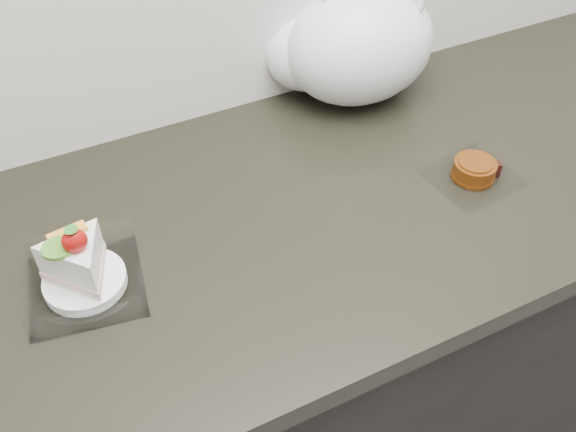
{
  "coord_description": "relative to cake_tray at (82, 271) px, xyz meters",
  "views": [
    {
      "loc": [
        -0.39,
        1.02,
        1.61
      ],
      "look_at": [
        -0.08,
        1.64,
        0.94
      ],
      "focal_mm": 40.0,
      "sensor_mm": 36.0,
      "label": 1
    }
  ],
  "objects": [
    {
      "name": "counter",
      "position": [
        0.39,
        0.01,
        -0.48
      ],
      "size": [
        2.04,
        0.64,
        0.9
      ],
      "color": "black",
      "rests_on": "ground"
    },
    {
      "name": "cake_tray",
      "position": [
        0.0,
        0.0,
        0.0
      ],
      "size": [
        0.18,
        0.18,
        0.13
      ],
      "rotation": [
        0.0,
        0.0,
        -0.17
      ],
      "color": "white",
      "rests_on": "counter"
    },
    {
      "name": "plastic_bag",
      "position": [
        0.59,
        0.26,
        0.07
      ],
      "size": [
        0.37,
        0.33,
        0.27
      ],
      "rotation": [
        0.0,
        0.0,
        -0.42
      ],
      "color": "white",
      "rests_on": "counter"
    },
    {
      "name": "mooncake_wrap",
      "position": [
        0.65,
        -0.05,
        -0.02
      ],
      "size": [
        0.16,
        0.15,
        0.03
      ],
      "rotation": [
        0.0,
        0.0,
        0.27
      ],
      "color": "white",
      "rests_on": "counter"
    }
  ]
}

